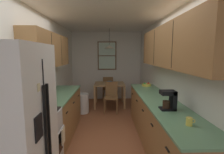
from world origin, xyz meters
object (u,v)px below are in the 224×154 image
dining_chair_far (108,87)px  stove_range (36,143)px  refrigerator (9,138)px  microwave_over_range (22,63)px  mug_by_coffeemaker (189,121)px  fruit_bowl (146,85)px  table_serving_bowl (109,82)px  trash_bin (83,103)px  dining_table (109,87)px  coffee_maker (170,100)px  storage_canister (47,97)px  dining_chair_near (111,95)px

dining_chair_far → stove_range: bearing=-104.9°
refrigerator → dining_chair_far: 4.75m
microwave_over_range → dining_chair_far: (1.16, 3.92, -1.12)m
dining_chair_far → mug_by_coffeemaker: (0.95, -4.34, 0.45)m
microwave_over_range → fruit_bowl: size_ratio=2.65×
refrigerator → fruit_bowl: size_ratio=7.66×
refrigerator → table_serving_bowl: (1.03, 4.09, -0.13)m
trash_bin → table_serving_bowl: (0.80, 0.79, 0.50)m
mug_by_coffeemaker → dining_table: bearing=103.6°
table_serving_bowl → dining_table: bearing=-89.1°
coffee_maker → table_serving_bowl: size_ratio=1.59×
trash_bin → mug_by_coffeemaker: size_ratio=5.13×
mug_by_coffeemaker → refrigerator: bearing=-171.5°
storage_canister → coffee_maker: size_ratio=0.68×
refrigerator → stove_range: refrigerator is taller
storage_canister → table_serving_bowl: size_ratio=1.09×
coffee_maker → dining_chair_near: bearing=108.2°
dining_table → fruit_bowl: (0.96, -1.23, 0.29)m
dining_chair_far → coffee_maker: coffee_maker is taller
dining_chair_far → fruit_bowl: size_ratio=3.75×
refrigerator → microwave_over_range: (-0.17, 0.71, 0.70)m
dining_table → storage_canister: size_ratio=4.97×
dining_table → stove_range: bearing=-108.4°
stove_range → storage_canister: bearing=90.6°
dining_chair_far → microwave_over_range: bearing=-106.5°
refrigerator → dining_chair_near: size_ratio=2.04×
trash_bin → fruit_bowl: 1.95m
stove_range → table_serving_bowl: bearing=72.0°
dining_table → storage_canister: storage_canister is taller
storage_canister → dining_chair_near: bearing=61.2°
dining_table → refrigerator: bearing=-104.5°
dining_table → storage_canister: 2.96m
dining_table → table_serving_bowl: size_ratio=5.39×
coffee_maker → table_serving_bowl: bearing=105.2°
dining_chair_near → coffee_maker: (0.82, -2.50, 0.55)m
refrigerator → storage_canister: (-0.07, 1.28, 0.08)m
dining_table → dining_chair_far: (-0.05, 0.63, -0.14)m
microwave_over_range → dining_chair_near: 3.14m
stove_range → fruit_bowl: bearing=45.0°
dining_chair_far → trash_bin: size_ratio=1.56×
fruit_bowl → coffee_maker: bearing=-92.6°
coffee_maker → refrigerator: bearing=-155.5°
dining_chair_far → fruit_bowl: 2.17m
stove_range → microwave_over_range: 1.15m
microwave_over_range → trash_bin: bearing=81.0°
refrigerator → table_serving_bowl: refrigerator is taller
table_serving_bowl → storage_canister: bearing=-111.4°
coffee_maker → stove_range: bearing=-175.6°
dining_chair_near → coffee_maker: 2.69m
dining_table → mug_by_coffeemaker: bearing=-76.4°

